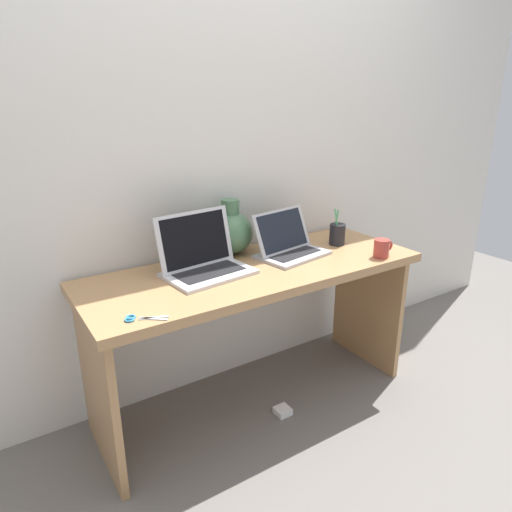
{
  "coord_description": "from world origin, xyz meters",
  "views": [
    {
      "loc": [
        -1.03,
        -1.59,
        1.42
      ],
      "look_at": [
        0.0,
        0.0,
        0.75
      ],
      "focal_mm": 32.22,
      "sensor_mm": 36.0,
      "label": 1
    }
  ],
  "objects": [
    {
      "name": "power_brick",
      "position": [
        0.05,
        -0.16,
        0.01
      ],
      "size": [
        0.07,
        0.07,
        0.03
      ],
      "primitive_type": "cube",
      "color": "white",
      "rests_on": "ground"
    },
    {
      "name": "laptop_left",
      "position": [
        -0.23,
        0.07,
        0.77
      ],
      "size": [
        0.38,
        0.29,
        0.25
      ],
      "color": "silver",
      "rests_on": "desk"
    },
    {
      "name": "coffee_mug",
      "position": [
        0.56,
        -0.21,
        0.74
      ],
      "size": [
        0.11,
        0.07,
        0.09
      ],
      "color": "#B23D33",
      "rests_on": "desk"
    },
    {
      "name": "back_wall",
      "position": [
        0.0,
        0.32,
        1.2
      ],
      "size": [
        4.4,
        0.04,
        2.4
      ],
      "primitive_type": "cube",
      "color": "silver",
      "rests_on": "ground"
    },
    {
      "name": "ground_plane",
      "position": [
        0.0,
        0.0,
        0.0
      ],
      "size": [
        6.0,
        6.0,
        0.0
      ],
      "primitive_type": "plane",
      "color": "slate"
    },
    {
      "name": "laptop_right",
      "position": [
        0.22,
        0.06,
        0.75
      ],
      "size": [
        0.36,
        0.28,
        0.21
      ],
      "color": "#B2B2B7",
      "rests_on": "desk"
    },
    {
      "name": "pen_cup",
      "position": [
        0.52,
        0.05,
        0.75
      ],
      "size": [
        0.08,
        0.08,
        0.19
      ],
      "color": "black",
      "rests_on": "desk"
    },
    {
      "name": "scissors",
      "position": [
        -0.61,
        -0.21,
        0.7
      ],
      "size": [
        0.14,
        0.1,
        0.01
      ],
      "color": "#B7B7BC",
      "rests_on": "desk"
    },
    {
      "name": "desk",
      "position": [
        0.0,
        0.0,
        0.56
      ],
      "size": [
        1.53,
        0.56,
        0.7
      ],
      "color": "#AD7F51",
      "rests_on": "ground"
    },
    {
      "name": "green_vase",
      "position": [
        0.0,
        0.22,
        0.81
      ],
      "size": [
        0.21,
        0.21,
        0.26
      ],
      "color": "#47704C",
      "rests_on": "desk"
    }
  ]
}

